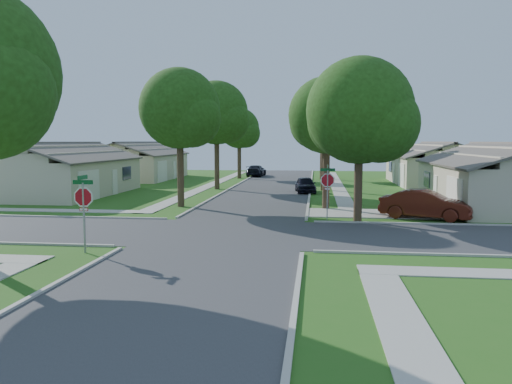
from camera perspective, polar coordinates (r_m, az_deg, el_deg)
The scene contains 21 objects.
ground at distance 23.34m, azimuth -3.29°, elevation -4.71°, with size 100.00×100.00×0.00m, color #2B5E19.
road_ns at distance 23.34m, azimuth -3.29°, elevation -4.70°, with size 7.00×100.00×0.02m, color #333335.
sidewalk_ne at distance 48.81m, azimuth 9.24°, elevation 0.77°, with size 1.20×40.00×0.04m, color #9E9B91.
sidewalk_nw at distance 49.82m, azimuth -4.92°, elevation 0.92°, with size 1.20×40.00×0.04m, color #9E9B91.
driveway at distance 30.23m, azimuth 14.10°, elevation -2.41°, with size 8.80×3.60×0.05m, color #9E9B91.
stop_sign_sw at distance 20.05m, azimuth -19.12°, elevation -0.90°, with size 1.05×0.80×2.98m.
stop_sign_ne at distance 27.38m, azimuth 8.18°, elevation 1.09°, with size 1.05×0.80×2.98m.
tree_e_near at distance 31.63m, azimuth 8.20°, elevation 8.27°, with size 4.97×4.80×8.28m.
tree_e_mid at distance 43.64m, azimuth 7.87°, elevation 8.39°, with size 5.59×5.40×9.21m.
tree_e_far at distance 56.62m, azimuth 7.64°, elevation 7.52°, with size 5.17×5.00×8.72m.
tree_w_near at distance 32.82m, azimuth -8.63°, elevation 9.00°, with size 5.38×5.20×8.97m.
tree_w_mid at distance 44.51m, azimuth -4.46°, elevation 8.68°, with size 5.80×5.60×9.56m.
tree_w_far at distance 57.27m, azimuth -1.89°, elevation 7.07°, with size 4.76×4.60×8.04m.
tree_ne_corner at distance 26.92m, azimuth 11.89°, elevation 8.53°, with size 5.80×5.60×8.66m.
house_ne_near at distance 35.74m, azimuth 26.35°, elevation 0.81°, with size 8.42×13.60×4.23m.
house_ne_far at distance 53.01m, azimuth 19.89°, elevation 2.51°, with size 8.42×13.60×4.23m.
house_nw_near at distance 42.69m, azimuth -21.17°, elevation 1.75°, with size 8.42×13.60×4.23m.
house_nw_far at distance 58.22m, azimuth -13.30°, elevation 2.97°, with size 8.42×13.60×4.23m.
car_driveway at distance 28.93m, azimuth 18.84°, elevation -1.36°, with size 1.70×4.87×1.60m, color #4B190F.
car_curb_east at distance 41.74m, azimuth 5.67°, elevation 0.85°, with size 1.55×3.86×1.32m, color black.
car_curb_west at distance 60.87m, azimuth 0.02°, elevation 2.45°, with size 1.90×4.66×1.35m, color black.
Camera 1 is at (4.08, -22.59, 4.27)m, focal length 35.00 mm.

